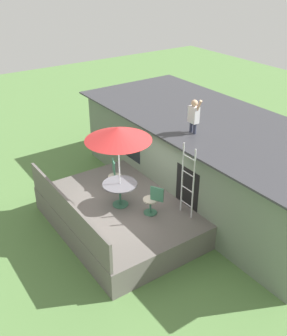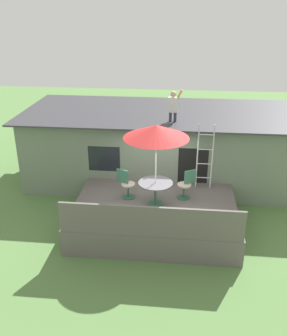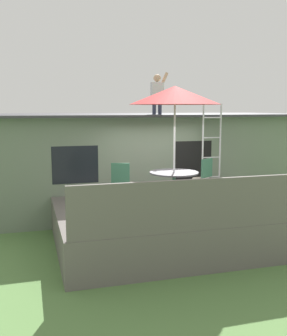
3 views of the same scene
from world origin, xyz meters
The scene contains 10 objects.
ground_plane centered at (0.00, 0.00, 0.00)m, with size 40.00×40.00×0.00m, color #567F42.
house centered at (0.00, 3.60, 1.37)m, with size 10.50×4.50×2.72m.
deck centered at (0.00, 0.00, 0.40)m, with size 4.97×3.66×0.80m, color #605B56.
deck_railing centered at (0.00, -1.78, 1.25)m, with size 4.87×0.08×0.90m, color #605B56.
patio_table centered at (0.00, -0.04, 1.39)m, with size 1.04×1.04×0.74m.
patio_umbrella centered at (0.00, -0.04, 3.15)m, with size 1.90×1.90×2.54m.
step_ladder centered at (1.50, 1.29, 1.90)m, with size 0.52×0.04×2.20m.
person_figure centered at (0.40, 2.36, 3.33)m, with size 0.47×0.20×1.11m.
patio_chair_left centered at (-0.95, 0.34, 1.26)m, with size 0.60×0.44×0.92m.
patio_chair_right centered at (0.93, 0.50, 1.26)m, with size 0.58×0.44×0.92m.
Camera 1 is at (8.67, -5.17, 7.51)m, focal length 42.31 mm.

